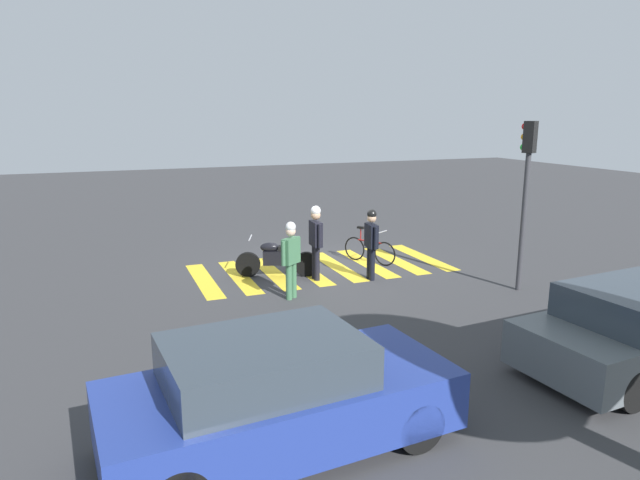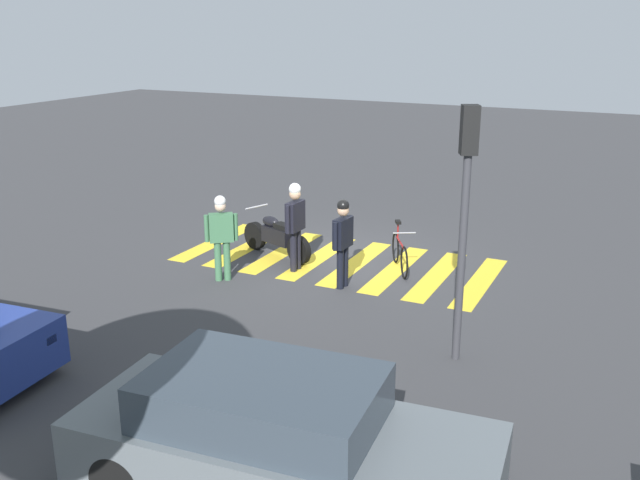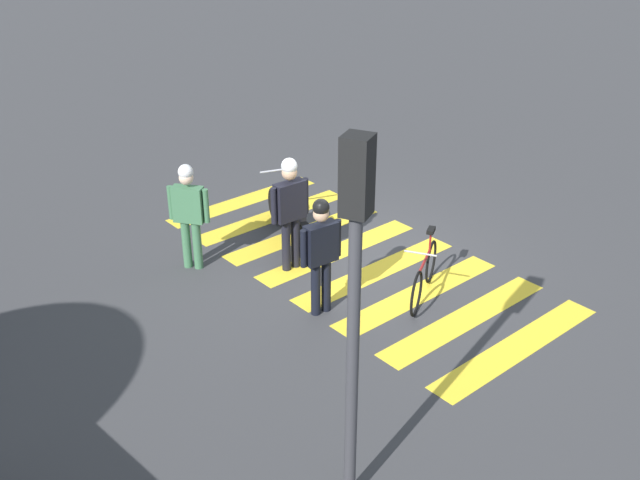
{
  "view_description": "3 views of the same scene",
  "coord_description": "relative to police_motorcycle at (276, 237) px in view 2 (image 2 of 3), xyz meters",
  "views": [
    {
      "loc": [
        5.42,
        13.51,
        4.06
      ],
      "look_at": [
        0.5,
        1.14,
        1.05
      ],
      "focal_mm": 31.47,
      "sensor_mm": 36.0,
      "label": 1
    },
    {
      "loc": [
        -6.06,
        13.43,
        5.04
      ],
      "look_at": [
        -0.04,
        0.94,
        0.74
      ],
      "focal_mm": 39.95,
      "sensor_mm": 36.0,
      "label": 2
    },
    {
      "loc": [
        -7.69,
        7.4,
        5.87
      ],
      "look_at": [
        -0.25,
        1.0,
        0.82
      ],
      "focal_mm": 42.0,
      "sensor_mm": 36.0,
      "label": 3
    }
  ],
  "objects": [
    {
      "name": "ground_plane",
      "position": [
        -1.33,
        -0.31,
        -0.46
      ],
      "size": [
        60.0,
        60.0,
        0.0
      ],
      "primitive_type": "plane",
      "color": "#38383A"
    },
    {
      "name": "police_motorcycle",
      "position": [
        0.0,
        0.0,
        0.0
      ],
      "size": [
        2.03,
        0.96,
        1.03
      ],
      "color": "black",
      "rests_on": "ground_plane"
    },
    {
      "name": "leaning_bicycle",
      "position": [
        -2.77,
        -0.32,
        -0.08
      ],
      "size": [
        0.87,
        1.47,
        0.99
      ],
      "color": "black",
      "rests_on": "ground_plane"
    },
    {
      "name": "officer_on_foot",
      "position": [
        -2.09,
        1.11,
        0.57
      ],
      "size": [
        0.25,
        0.67,
        1.78
      ],
      "color": "black",
      "rests_on": "ground_plane"
    },
    {
      "name": "officer_by_motorcycle",
      "position": [
        -0.8,
        0.63,
        0.64
      ],
      "size": [
        0.25,
        0.7,
        1.87
      ],
      "color": "black",
      "rests_on": "ground_plane"
    },
    {
      "name": "pedestrian_bystander",
      "position": [
        0.24,
        1.79,
        0.56
      ],
      "size": [
        0.55,
        0.44,
        1.76
      ],
      "color": "#3F724C",
      "rests_on": "ground_plane"
    },
    {
      "name": "crosswalk_stripes",
      "position": [
        -1.33,
        -0.31,
        -0.45
      ],
      "size": [
        6.75,
        3.16,
        0.01
      ],
      "color": "yellow",
      "rests_on": "ground_plane"
    },
    {
      "name": "car_grey_coupe",
      "position": [
        -4.05,
        7.24,
        0.22
      ],
      "size": [
        4.77,
        2.2,
        1.41
      ],
      "color": "black",
      "rests_on": "ground_plane"
    },
    {
      "name": "traffic_light_pole",
      "position": [
        -4.93,
        3.16,
        2.19
      ],
      "size": [
        0.32,
        0.36,
        3.9
      ],
      "color": "#38383D",
      "rests_on": "ground_plane"
    }
  ]
}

